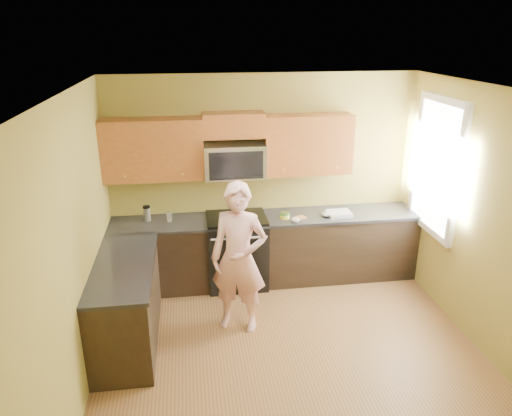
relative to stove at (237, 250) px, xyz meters
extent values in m
plane|color=brown|center=(0.40, -1.68, -0.47)|extent=(4.00, 4.00, 0.00)
plane|color=white|center=(0.40, -1.68, 2.23)|extent=(4.00, 4.00, 0.00)
plane|color=olive|center=(0.40, 0.32, 0.88)|extent=(4.00, 0.00, 4.00)
plane|color=olive|center=(0.40, -3.67, 0.88)|extent=(4.00, 0.00, 4.00)
plane|color=olive|center=(-1.60, -1.68, 0.88)|extent=(0.00, 4.00, 4.00)
plane|color=olive|center=(2.40, -1.68, 0.88)|extent=(0.00, 4.00, 4.00)
cube|color=black|center=(0.40, 0.02, -0.03)|extent=(4.00, 0.60, 0.88)
cube|color=black|center=(-1.30, -1.08, -0.03)|extent=(0.60, 1.60, 0.88)
cube|color=black|center=(0.40, 0.01, 0.43)|extent=(4.00, 0.62, 0.04)
cube|color=black|center=(-1.29, -1.08, 0.43)|extent=(0.62, 1.60, 0.04)
cube|color=brown|center=(0.00, 0.16, 1.62)|extent=(0.76, 0.33, 0.30)
imported|color=#F97C82|center=(-0.08, -0.99, 0.38)|extent=(0.73, 0.61, 1.72)
cube|color=#B27F47|center=(0.83, -0.08, 0.45)|extent=(0.14, 0.14, 0.01)
ellipsoid|color=silver|center=(0.72, -0.21, 0.48)|extent=(0.11, 0.12, 0.06)
ellipsoid|color=silver|center=(1.16, -0.08, 0.48)|extent=(0.16, 0.17, 0.07)
cube|color=white|center=(1.34, -0.06, 0.47)|extent=(0.31, 0.25, 0.05)
cylinder|color=silver|center=(-0.85, 0.06, 0.51)|extent=(0.07, 0.07, 0.12)
camera|label=1|loc=(-0.56, -5.63, 2.73)|focal=33.46mm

